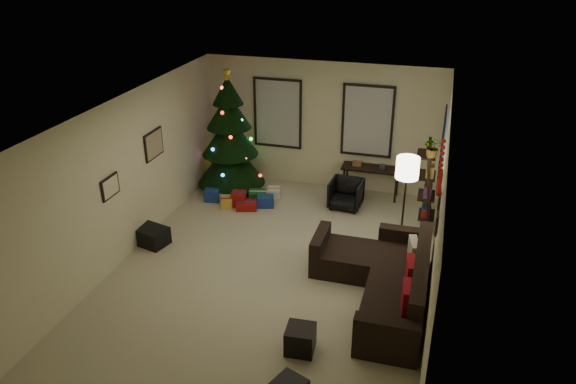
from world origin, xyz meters
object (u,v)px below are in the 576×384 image
at_px(sofa, 385,280).
at_px(bookshelf, 428,190).
at_px(desk, 371,171).
at_px(desk_chair, 346,194).
at_px(christmas_tree, 230,140).

height_order(sofa, bookshelf, bookshelf).
distance_m(sofa, desk, 3.50).
xyz_separation_m(desk, desk_chair, (-0.40, -0.65, -0.28)).
height_order(desk, bookshelf, bookshelf).
distance_m(christmas_tree, desk, 3.00).
height_order(desk_chair, bookshelf, bookshelf).
bearing_deg(christmas_tree, bookshelf, -11.19).
distance_m(christmas_tree, sofa, 4.80).
distance_m(desk, bookshelf, 1.71).
height_order(christmas_tree, bookshelf, christmas_tree).
bearing_deg(bookshelf, desk_chair, 159.91).
relative_size(desk_chair, bookshelf, 0.34).
height_order(sofa, desk_chair, sofa).
xyz_separation_m(sofa, desk_chair, (-1.12, 2.77, 0.02)).
relative_size(sofa, desk_chair, 4.49).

